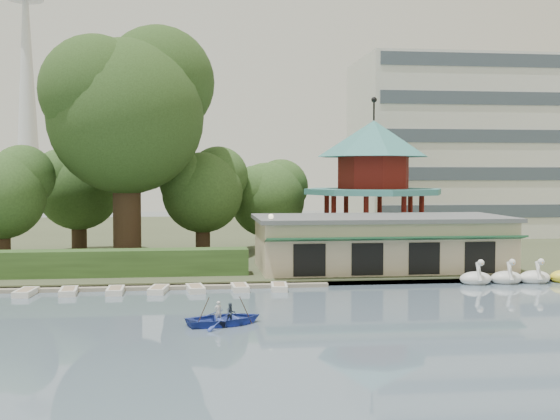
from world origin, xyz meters
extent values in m
plane|color=slate|center=(0.00, 0.00, 0.00)|extent=(220.00, 220.00, 0.00)
cube|color=#424930|center=(0.00, 52.00, 0.20)|extent=(220.00, 70.00, 0.40)
cube|color=gray|center=(0.00, 17.30, 0.15)|extent=(220.00, 0.60, 0.30)
cube|color=gray|center=(-12.00, 17.20, 0.12)|extent=(34.00, 1.60, 0.24)
cube|color=#BCA88B|center=(10.00, 22.00, 2.20)|extent=(18.00, 8.00, 3.60)
cube|color=#595B5E|center=(10.00, 22.00, 4.15)|extent=(18.60, 8.60, 0.30)
cube|color=#194C2D|center=(10.00, 17.70, 3.00)|extent=(18.00, 1.59, 0.45)
cylinder|color=#BCA88B|center=(12.00, 32.00, 1.00)|extent=(10.40, 10.40, 1.20)
cylinder|color=teal|center=(12.00, 32.00, 5.85)|extent=(12.40, 12.40, 0.50)
cylinder|color=maroon|center=(12.00, 32.00, 7.50)|extent=(6.40, 6.40, 2.80)
cone|color=teal|center=(12.00, 32.00, 10.50)|extent=(10.00, 10.00, 3.20)
cylinder|color=black|center=(12.00, 32.00, 13.00)|extent=(0.16, 0.16, 1.80)
cube|color=silver|center=(30.00, 50.00, 10.40)|extent=(30.00, 14.00, 20.00)
cone|color=silver|center=(-42.00, 140.00, 30.00)|extent=(6.00, 6.00, 60.00)
cube|color=#345324|center=(-15.00, 20.50, 1.30)|extent=(30.00, 2.00, 1.80)
cylinder|color=black|center=(1.50, 19.00, 2.40)|extent=(0.12, 0.12, 4.00)
sphere|color=beige|center=(1.50, 19.00, 4.50)|extent=(0.36, 0.36, 0.36)
cylinder|color=#3A281C|center=(-9.00, 28.00, 5.04)|extent=(2.19, 2.19, 9.27)
sphere|color=#2C471D|center=(-9.00, 28.00, 11.90)|extent=(12.19, 12.19, 12.19)
sphere|color=#2C471D|center=(-6.56, 29.83, 14.86)|extent=(9.14, 9.14, 9.14)
sphere|color=#2C471D|center=(-11.13, 26.78, 13.75)|extent=(8.53, 8.53, 8.53)
cylinder|color=#3A281C|center=(-18.00, 26.00, 2.57)|extent=(1.17, 1.17, 4.35)
sphere|color=#345324|center=(-18.00, 26.00, 5.79)|extent=(6.51, 6.51, 6.51)
sphere|color=#345324|center=(-16.70, 26.98, 7.18)|extent=(4.89, 4.89, 4.89)
cylinder|color=#3A281C|center=(-3.00, 32.00, 2.58)|extent=(1.25, 1.25, 4.37)
sphere|color=#345324|center=(-3.00, 32.00, 5.81)|extent=(6.92, 6.92, 6.92)
sphere|color=#345324|center=(-1.62, 33.04, 7.21)|extent=(5.19, 5.19, 5.19)
sphere|color=#345324|center=(-4.21, 31.31, 6.69)|extent=(4.84, 4.84, 4.84)
cylinder|color=#3A281C|center=(3.00, 36.00, 2.26)|extent=(1.24, 1.24, 3.72)
sphere|color=#345324|center=(3.00, 36.00, 5.01)|extent=(6.89, 6.89, 6.89)
sphere|color=#345324|center=(4.38, 37.03, 6.20)|extent=(5.16, 5.16, 5.16)
sphere|color=#345324|center=(1.80, 35.31, 5.76)|extent=(4.82, 4.82, 4.82)
cylinder|color=#3A281C|center=(-14.00, 36.00, 2.70)|extent=(1.34, 1.34, 4.61)
sphere|color=#345324|center=(-14.00, 36.00, 6.11)|extent=(7.44, 7.44, 7.44)
sphere|color=#345324|center=(-12.51, 37.12, 7.59)|extent=(5.58, 5.58, 5.58)
sphere|color=#345324|center=(-15.30, 35.26, 7.03)|extent=(5.21, 5.21, 5.21)
ellipsoid|color=white|center=(15.10, 16.54, 0.35)|extent=(2.16, 1.44, 0.99)
cylinder|color=white|center=(15.10, 15.99, 0.90)|extent=(0.26, 0.79, 1.29)
sphere|color=white|center=(15.10, 15.69, 1.55)|extent=(0.44, 0.44, 0.44)
ellipsoid|color=white|center=(17.29, 16.58, 0.35)|extent=(2.16, 1.44, 0.99)
cylinder|color=white|center=(17.29, 16.03, 0.90)|extent=(0.26, 0.79, 1.29)
sphere|color=white|center=(17.29, 15.73, 1.55)|extent=(0.44, 0.44, 0.44)
ellipsoid|color=white|center=(19.29, 16.55, 0.35)|extent=(2.16, 1.44, 0.99)
cylinder|color=white|center=(19.29, 16.00, 0.90)|extent=(0.26, 0.79, 1.29)
sphere|color=white|center=(19.29, 15.70, 1.55)|extent=(0.44, 0.44, 0.44)
cube|color=silver|center=(-13.95, 15.66, 0.18)|extent=(1.19, 2.38, 0.36)
cube|color=silver|center=(-11.41, 15.70, 0.18)|extent=(1.19, 2.38, 0.36)
cube|color=silver|center=(-8.58, 15.66, 0.18)|extent=(1.05, 2.32, 0.36)
cube|color=silver|center=(-5.93, 15.70, 0.18)|extent=(1.30, 2.41, 0.36)
cube|color=silver|center=(-3.64, 15.80, 0.18)|extent=(1.28, 2.41, 0.36)
cube|color=silver|center=(-0.83, 15.94, 0.18)|extent=(1.09, 2.34, 0.36)
cube|color=silver|center=(1.68, 15.83, 0.18)|extent=(1.18, 2.37, 0.36)
imported|color=#2E43A6|center=(-2.22, 5.87, 0.55)|extent=(6.15, 5.15, 1.09)
imported|color=silver|center=(-2.52, 6.07, 0.62)|extent=(0.43, 0.35, 1.04)
imported|color=#303C4D|center=(-1.92, 5.67, 0.60)|extent=(0.58, 0.51, 1.00)
cylinder|color=#3A281C|center=(-3.42, 5.87, 0.35)|extent=(0.94, 0.29, 2.01)
cylinder|color=#3A281C|center=(-1.02, 5.87, 0.35)|extent=(0.94, 0.29, 2.01)
camera|label=1|loc=(-3.60, -28.42, 7.45)|focal=45.00mm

